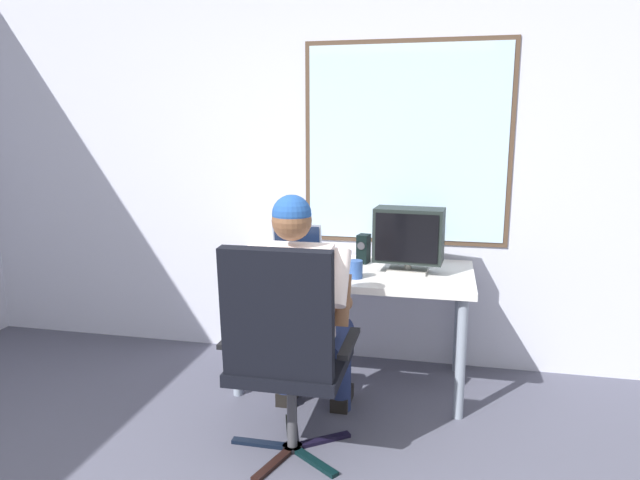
# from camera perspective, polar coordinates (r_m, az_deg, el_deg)

# --- Properties ---
(wall_rear) EXTENTS (5.41, 0.08, 2.75)m
(wall_rear) POSITION_cam_1_polar(r_m,az_deg,el_deg) (3.88, 1.24, 8.12)
(wall_rear) COLOR silver
(wall_rear) RESTS_ON ground
(desk) EXTENTS (1.43, 0.78, 0.74)m
(desk) POSITION_cam_1_polar(r_m,az_deg,el_deg) (3.52, 3.35, -4.17)
(desk) COLOR gray
(desk) RESTS_ON ground
(office_chair) EXTENTS (0.63, 0.62, 1.09)m
(office_chair) POSITION_cam_1_polar(r_m,az_deg,el_deg) (2.70, -3.55, -10.30)
(office_chair) COLOR black
(office_chair) RESTS_ON ground
(person_seated) EXTENTS (0.53, 0.74, 1.28)m
(person_seated) POSITION_cam_1_polar(r_m,az_deg,el_deg) (2.92, -2.08, -7.10)
(person_seated) COLOR navy
(person_seated) RESTS_ON ground
(crt_monitor) EXTENTS (0.42, 0.23, 0.39)m
(crt_monitor) POSITION_cam_1_polar(r_m,az_deg,el_deg) (3.43, 8.82, 0.38)
(crt_monitor) COLOR beige
(crt_monitor) RESTS_ON desk
(laptop) EXTENTS (0.33, 0.31, 0.24)m
(laptop) POSITION_cam_1_polar(r_m,az_deg,el_deg) (3.64, -2.53, -1.32)
(laptop) COLOR gray
(laptop) RESTS_ON desk
(wine_glass) EXTENTS (0.08, 0.08, 0.14)m
(wine_glass) POSITION_cam_1_polar(r_m,az_deg,el_deg) (3.29, 1.27, -2.12)
(wine_glass) COLOR silver
(wine_glass) RESTS_ON desk
(desk_speaker) EXTENTS (0.08, 0.10, 0.18)m
(desk_speaker) POSITION_cam_1_polar(r_m,az_deg,el_deg) (3.65, 4.34, -0.87)
(desk_speaker) COLOR black
(desk_speaker) RESTS_ON desk
(coffee_mug) EXTENTS (0.08, 0.08, 0.10)m
(coffee_mug) POSITION_cam_1_polar(r_m,az_deg,el_deg) (3.29, 3.54, -2.92)
(coffee_mug) COLOR #2A4A8A
(coffee_mug) RESTS_ON desk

